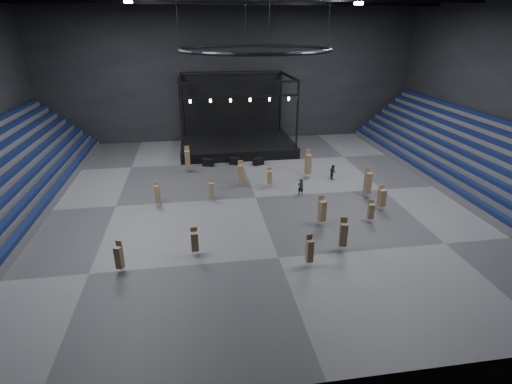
{
  "coord_description": "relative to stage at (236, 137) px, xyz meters",
  "views": [
    {
      "loc": [
        -5.18,
        -33.56,
        14.86
      ],
      "look_at": [
        -0.25,
        -2.0,
        1.4
      ],
      "focal_mm": 28.0,
      "sensor_mm": 36.0,
      "label": 1
    }
  ],
  "objects": [
    {
      "name": "chair_stack_10",
      "position": [
        -10.45,
        -26.86,
        -0.29
      ],
      "size": [
        0.56,
        0.56,
        2.24
      ],
      "rotation": [
        0.0,
        0.0,
        -0.39
      ],
      "color": "silver",
      "rests_on": "floor"
    },
    {
      "name": "chair_stack_2",
      "position": [
        4.37,
        -22.49,
        -0.15
      ],
      "size": [
        0.64,
        0.64,
        2.51
      ],
      "rotation": [
        0.0,
        0.0,
        0.33
      ],
      "color": "silver",
      "rests_on": "floor"
    },
    {
      "name": "flight_case_right",
      "position": [
        1.76,
        -7.04,
        -1.05
      ],
      "size": [
        1.35,
        1.03,
        0.81
      ],
      "primitive_type": "cube",
      "rotation": [
        0.0,
        0.0,
        0.4
      ],
      "color": "black",
      "rests_on": "floor"
    },
    {
      "name": "chair_stack_13",
      "position": [
        -8.77,
        -16.75,
        -0.27
      ],
      "size": [
        0.45,
        0.45,
        2.31
      ],
      "rotation": [
        0.0,
        0.0,
        -0.1
      ],
      "color": "silver",
      "rests_on": "floor"
    },
    {
      "name": "truss_ring",
      "position": [
        -0.0,
        -16.24,
        11.55
      ],
      "size": [
        12.3,
        12.3,
        5.15
      ],
      "color": "black",
      "rests_on": "ceiling"
    },
    {
      "name": "chair_stack_5",
      "position": [
        8.42,
        -22.62,
        -0.43
      ],
      "size": [
        0.48,
        0.48,
        1.91
      ],
      "rotation": [
        0.0,
        0.0,
        -0.09
      ],
      "color": "silver",
      "rests_on": "floor"
    },
    {
      "name": "chair_stack_8",
      "position": [
        10.26,
        -20.63,
        -0.22
      ],
      "size": [
        0.62,
        0.62,
        2.29
      ],
      "rotation": [
        0.0,
        0.0,
        0.18
      ],
      "color": "silver",
      "rests_on": "floor"
    },
    {
      "name": "bleachers_right",
      "position": [
        22.94,
        -16.24,
        0.28
      ],
      "size": [
        7.2,
        40.0,
        6.4
      ],
      "color": "#4F4F52",
      "rests_on": "floor"
    },
    {
      "name": "chair_stack_12",
      "position": [
        4.66,
        -26.44,
        -0.13
      ],
      "size": [
        0.6,
        0.6,
        2.53
      ],
      "rotation": [
        0.0,
        0.0,
        -0.2
      ],
      "color": "silver",
      "rests_on": "floor"
    },
    {
      "name": "chair_stack_9",
      "position": [
        -4.03,
        -16.39,
        -0.35
      ],
      "size": [
        0.43,
        0.43,
        2.11
      ],
      "rotation": [
        0.0,
        0.0,
        -0.03
      ],
      "color": "silver",
      "rests_on": "floor"
    },
    {
      "name": "flight_case_mid",
      "position": [
        -0.89,
        -6.45,
        -1.05
      ],
      "size": [
        1.33,
        1.02,
        0.79
      ],
      "primitive_type": "cube",
      "rotation": [
        0.0,
        0.0,
        -0.41
      ],
      "color": "black",
      "rests_on": "floor"
    },
    {
      "name": "chair_stack_6",
      "position": [
        1.78,
        -13.85,
        -0.39
      ],
      "size": [
        0.49,
        0.49,
        1.99
      ],
      "rotation": [
        0.0,
        0.0,
        -0.08
      ],
      "color": "silver",
      "rests_on": "floor"
    },
    {
      "name": "stage",
      "position": [
        0.0,
        0.0,
        0.0
      ],
      "size": [
        14.0,
        10.0,
        9.2
      ],
      "color": "black",
      "rests_on": "floor"
    },
    {
      "name": "crew_member",
      "position": [
        8.68,
        -12.64,
        -0.69
      ],
      "size": [
        0.64,
        0.79,
        1.52
      ],
      "primitive_type": "imported",
      "rotation": [
        0.0,
        0.0,
        1.67
      ],
      "color": "black",
      "rests_on": "floor"
    },
    {
      "name": "chair_stack_4",
      "position": [
        10.2,
        -17.8,
        0.04
      ],
      "size": [
        0.7,
        0.7,
        2.92
      ],
      "rotation": [
        0.0,
        0.0,
        0.43
      ],
      "color": "silver",
      "rests_on": "floor"
    },
    {
      "name": "wall_front",
      "position": [
        -0.0,
        -37.24,
        7.55
      ],
      "size": [
        50.0,
        0.2,
        18.0
      ],
      "primitive_type": "cube",
      "color": "black",
      "rests_on": "ground"
    },
    {
      "name": "chair_stack_7",
      "position": [
        -0.95,
        -13.06,
        -0.1
      ],
      "size": [
        0.55,
        0.55,
        2.57
      ],
      "rotation": [
        0.0,
        0.0,
        0.02
      ],
      "color": "silver",
      "rests_on": "floor"
    },
    {
      "name": "wall_back",
      "position": [
        -0.0,
        4.76,
        7.55
      ],
      "size": [
        50.0,
        0.2,
        18.0
      ],
      "primitive_type": "cube",
      "color": "black",
      "rests_on": "ground"
    },
    {
      "name": "chair_stack_11",
      "position": [
        6.2,
        -11.93,
        0.09
      ],
      "size": [
        0.62,
        0.62,
        3.04
      ],
      "rotation": [
        0.0,
        0.0,
        0.16
      ],
      "color": "silver",
      "rests_on": "floor"
    },
    {
      "name": "flight_case_left",
      "position": [
        -3.93,
        -6.53,
        -1.04
      ],
      "size": [
        1.36,
        0.95,
        0.83
      ],
      "primitive_type": "cube",
      "rotation": [
        0.0,
        0.0,
        -0.29
      ],
      "color": "black",
      "rests_on": "floor"
    },
    {
      "name": "chair_stack_1",
      "position": [
        -5.66,
        -25.51,
        -0.33
      ],
      "size": [
        0.53,
        0.53,
        2.1
      ],
      "rotation": [
        0.0,
        0.0,
        0.09
      ],
      "color": "silver",
      "rests_on": "floor"
    },
    {
      "name": "chair_stack_3",
      "position": [
        1.79,
        -28.01,
        -0.27
      ],
      "size": [
        0.46,
        0.46,
        2.29
      ],
      "rotation": [
        0.0,
        0.0,
        0.09
      ],
      "color": "silver",
      "rests_on": "floor"
    },
    {
      "name": "chair_stack_0",
      "position": [
        -6.16,
        -8.22,
        0.02
      ],
      "size": [
        0.56,
        0.56,
        2.87
      ],
      "rotation": [
        0.0,
        0.0,
        0.03
      ],
      "color": "silver",
      "rests_on": "floor"
    },
    {
      "name": "floor",
      "position": [
        -0.0,
        -16.24,
        -1.45
      ],
      "size": [
        50.0,
        50.0,
        0.0
      ],
      "primitive_type": "plane",
      "color": "#555658",
      "rests_on": "ground"
    },
    {
      "name": "man_center",
      "position": [
        4.29,
        -16.28,
        -0.65
      ],
      "size": [
        0.63,
        0.46,
        1.6
      ],
      "primitive_type": "imported",
      "rotation": [
        0.0,
        0.0,
        3.28
      ],
      "color": "black",
      "rests_on": "floor"
    }
  ]
}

